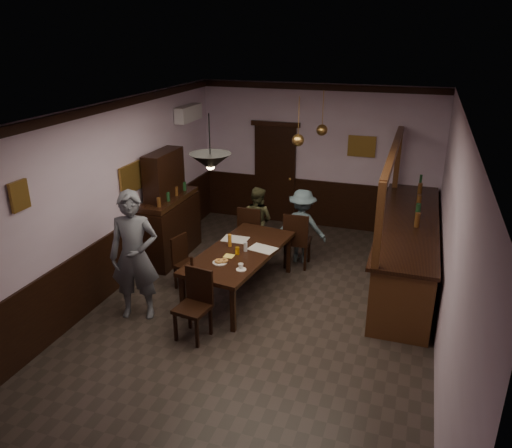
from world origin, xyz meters
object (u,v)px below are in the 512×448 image
at_px(person_seated_left, 257,220).
at_px(coffee_cup, 241,266).
at_px(bar_counter, 407,248).
at_px(pendant_brass_mid, 298,140).
at_px(pendant_brass_far, 322,130).
at_px(chair_far_right, 297,238).
at_px(chair_side, 185,259).
at_px(sideboard, 169,216).
at_px(chair_near, 195,301).
at_px(person_standing, 134,256).
at_px(dining_table, 240,254).
at_px(soda_can, 237,251).
at_px(person_seated_right, 302,226).
at_px(chair_far_left, 251,230).
at_px(pendant_iron, 210,162).

distance_m(person_seated_left, coffee_cup, 2.25).
relative_size(coffee_cup, bar_counter, 0.02).
bearing_deg(coffee_cup, bar_counter, 48.36).
distance_m(pendant_brass_mid, pendant_brass_far, 1.00).
height_order(chair_far_right, chair_side, chair_far_right).
height_order(chair_far_right, coffee_cup, chair_far_right).
bearing_deg(sideboard, chair_near, -54.97).
bearing_deg(person_standing, sideboard, 86.93).
bearing_deg(pendant_brass_mid, dining_table, -116.24).
relative_size(soda_can, bar_counter, 0.03).
xyz_separation_m(person_seated_right, pendant_brass_mid, (-0.06, -0.28, 1.61)).
xyz_separation_m(chair_far_right, sideboard, (-2.34, -0.29, 0.24)).
bearing_deg(pendant_brass_mid, chair_far_left, 172.53).
distance_m(chair_side, soda_can, 1.01).
distance_m(sideboard, bar_counter, 4.23).
xyz_separation_m(chair_near, chair_side, (-0.77, 1.24, -0.05)).
bearing_deg(dining_table, coffee_cup, -68.61).
distance_m(chair_far_right, soda_can, 1.49).
height_order(chair_near, person_standing, person_standing).
distance_m(person_seated_left, pendant_brass_far, 2.03).
bearing_deg(pendant_brass_far, pendant_iron, -106.78).
xyz_separation_m(chair_far_left, sideboard, (-1.45, -0.41, 0.25)).
xyz_separation_m(chair_side, pendant_brass_mid, (1.53, 1.27, 1.81)).
xyz_separation_m(chair_near, person_standing, (-1.03, 0.21, 0.43)).
bearing_deg(pendant_iron, soda_can, 80.08).
relative_size(chair_far_left, person_seated_right, 0.74).
relative_size(chair_far_right, person_seated_left, 0.79).
bearing_deg(soda_can, person_seated_right, 68.44).
distance_m(dining_table, chair_near, 1.33).
height_order(bar_counter, pendant_iron, pendant_iron).
bearing_deg(pendant_brass_mid, sideboard, -172.60).
relative_size(dining_table, soda_can, 19.27).
relative_size(coffee_cup, pendant_brass_far, 0.10).
xyz_separation_m(chair_near, sideboard, (-1.55, 2.21, 0.26)).
xyz_separation_m(dining_table, pendant_brass_mid, (0.59, 1.20, 1.61)).
height_order(chair_near, sideboard, sideboard).
distance_m(chair_near, person_seated_left, 2.91).
height_order(person_seated_right, pendant_brass_mid, pendant_brass_mid).
relative_size(chair_near, person_seated_left, 0.76).
distance_m(chair_side, coffee_cup, 1.33).
height_order(sideboard, pendant_iron, pendant_iron).
bearing_deg(pendant_brass_mid, soda_can, -113.47).
xyz_separation_m(chair_near, coffee_cup, (0.41, 0.71, 0.26)).
relative_size(person_seated_right, pendant_brass_far, 1.69).
bearing_deg(pendant_brass_far, chair_near, -105.44).
xyz_separation_m(person_seated_left, pendant_brass_far, (1.04, 0.58, 1.65)).
bearing_deg(dining_table, bar_counter, 28.44).
bearing_deg(person_seated_left, chair_far_right, 168.94).
distance_m(pendant_iron, pendant_brass_far, 3.11).
relative_size(pendant_iron, pendant_brass_mid, 0.92).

